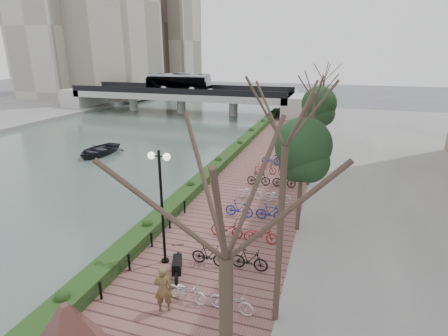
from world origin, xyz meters
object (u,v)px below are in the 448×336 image
at_px(lamppost, 161,185).
at_px(pedestrian, 163,289).
at_px(boat, 98,150).
at_px(motorcycle, 177,264).

bearing_deg(lamppost, pedestrian, -63.93).
height_order(lamppost, boat, lamppost).
bearing_deg(boat, lamppost, -41.51).
height_order(lamppost, motorcycle, lamppost).
height_order(motorcycle, boat, motorcycle).
distance_m(lamppost, pedestrian, 4.28).
bearing_deg(boat, motorcycle, -41.11).
distance_m(lamppost, boat, 21.70).
relative_size(motorcycle, pedestrian, 0.94).
bearing_deg(lamppost, boat, 134.29).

